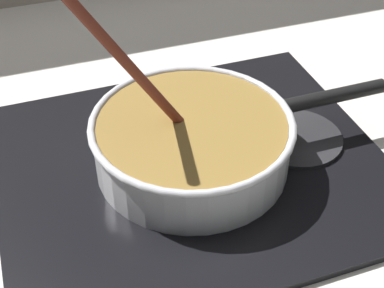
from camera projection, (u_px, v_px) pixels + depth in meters
ground at (213, 256)px, 0.73m from camera, size 2.40×1.60×0.04m
hob_plate at (192, 167)px, 0.82m from camera, size 0.56×0.48×0.01m
burner_ring at (192, 162)px, 0.82m from camera, size 0.19×0.19×0.01m
spare_burner at (296, 138)px, 0.86m from camera, size 0.14×0.14×0.01m
cooking_pan at (193, 141)px, 0.79m from camera, size 0.47×0.29×0.31m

